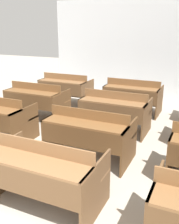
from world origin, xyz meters
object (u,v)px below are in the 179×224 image
(bench_third_center, at_px, (115,110))
(bench_third_left, at_px, (37,99))
(bench_back_left, at_px, (65,88))
(bench_second_center, at_px, (89,132))
(bench_front_center, at_px, (44,171))
(bench_back_center, at_px, (133,95))

(bench_third_center, bearing_deg, bench_third_left, -179.80)
(bench_third_left, relative_size, bench_back_left, 1.00)
(bench_second_center, xyz_separation_m, bench_third_left, (-1.91, 1.28, 0.00))
(bench_front_center, bearing_deg, bench_back_left, 116.31)
(bench_front_center, relative_size, bench_back_left, 1.00)
(bench_second_center, xyz_separation_m, bench_back_left, (-1.90, 2.59, 0.00))
(bench_third_left, bearing_deg, bench_back_left, 89.68)
(bench_front_center, distance_m, bench_back_left, 4.30)
(bench_second_center, height_order, bench_back_center, same)
(bench_third_left, bearing_deg, bench_third_center, 0.20)
(bench_back_left, bearing_deg, bench_third_left, -90.32)
(bench_second_center, relative_size, bench_third_left, 1.00)
(bench_second_center, bearing_deg, bench_back_left, 126.19)
(bench_front_center, bearing_deg, bench_back_center, 90.51)
(bench_third_left, height_order, bench_back_center, same)
(bench_third_left, bearing_deg, bench_second_center, -33.98)
(bench_second_center, height_order, bench_third_center, same)
(bench_second_center, xyz_separation_m, bench_third_center, (-0.03, 1.29, 0.00))
(bench_back_center, bearing_deg, bench_third_center, -89.95)
(bench_back_left, relative_size, bench_back_center, 1.00)
(bench_third_center, relative_size, bench_back_center, 1.00)
(bench_front_center, distance_m, bench_third_center, 2.55)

